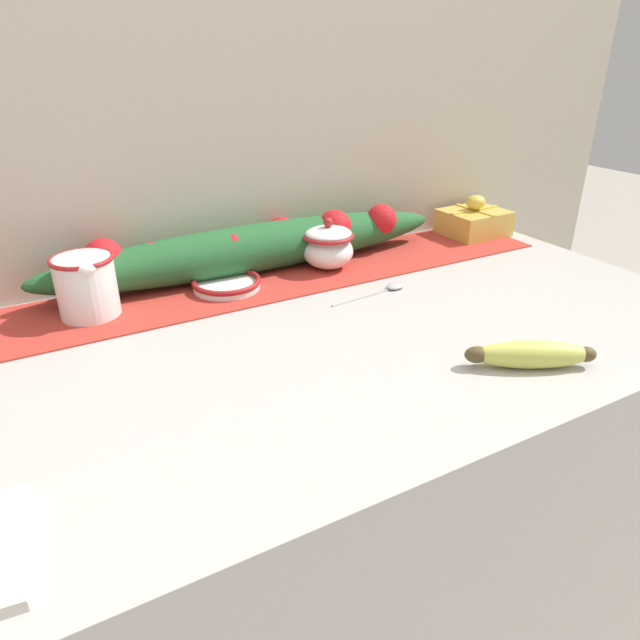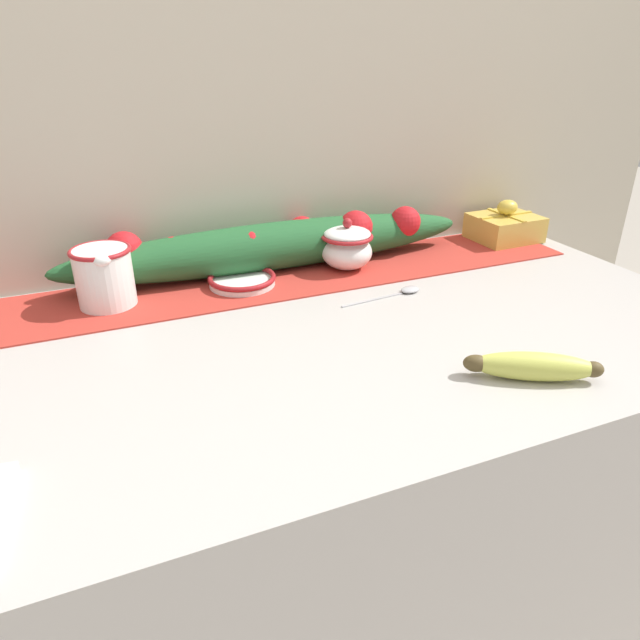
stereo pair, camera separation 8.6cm
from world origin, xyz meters
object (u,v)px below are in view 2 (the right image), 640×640
Objects in this scene: cream_pitcher at (104,274)px; spoon at (405,291)px; small_dish at (242,280)px; sugar_bowl at (347,247)px; gift_box at (505,226)px; banana at (533,366)px.

cream_pitcher is 0.55m from spoon.
small_dish is 0.32m from spoon.
small_dish is at bearing -178.91° from sugar_bowl.
banana is at bearing -125.74° from gift_box.
small_dish is at bearing 119.65° from banana.
sugar_bowl is at bearing -175.88° from gift_box.
small_dish is (-0.23, -0.00, -0.04)m from sugar_bowl.
gift_box is (0.39, 0.19, 0.03)m from spoon.
cream_pitcher is 1.15× the size of sugar_bowl.
spoon is at bearing 90.75° from banana.
cream_pitcher is 0.73× the size of spoon.
banana reaches higher than small_dish.
spoon is (0.05, -0.16, -0.05)m from sugar_bowl.
spoon is 1.13× the size of gift_box.
cream_pitcher reaches higher than sugar_bowl.
small_dish is (0.25, -0.01, -0.05)m from cream_pitcher.
cream_pitcher is at bearing 179.84° from sugar_bowl.
gift_box is at bearing 20.82° from spoon.
sugar_bowl is 0.81× the size of small_dish.
spoon is (0.28, -0.15, -0.01)m from small_dish.
banana is 0.34m from spoon.
cream_pitcher is 0.93× the size of small_dish.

